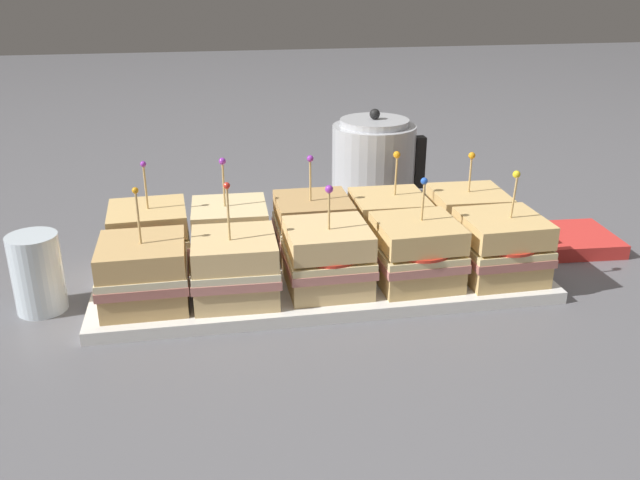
{
  "coord_description": "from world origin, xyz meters",
  "views": [
    {
      "loc": [
        -0.17,
        -0.93,
        0.46
      ],
      "look_at": [
        0.0,
        0.0,
        0.07
      ],
      "focal_mm": 38.0,
      "sensor_mm": 36.0,
      "label": 1
    }
  ],
  "objects_px": {
    "sandwich_front_center": "(330,258)",
    "drinking_glass": "(37,273)",
    "sandwich_back_far_left": "(149,237)",
    "napkin_stack": "(573,240)",
    "sandwich_front_right": "(416,252)",
    "sandwich_back_right": "(389,222)",
    "sandwich_back_center": "(313,227)",
    "serving_platter": "(320,275)",
    "sandwich_front_far_right": "(501,247)",
    "kettle_steel": "(374,166)",
    "sandwich_front_far_left": "(144,273)",
    "sandwich_front_left": "(235,267)",
    "sandwich_back_left": "(230,232)",
    "sandwich_back_far_right": "(467,218)"
  },
  "relations": [
    {
      "from": "sandwich_back_right",
      "to": "napkin_stack",
      "type": "height_order",
      "value": "sandwich_back_right"
    },
    {
      "from": "sandwich_back_far_left",
      "to": "drinking_glass",
      "type": "xyz_separation_m",
      "value": [
        -0.15,
        -0.09,
        -0.01
      ]
    },
    {
      "from": "serving_platter",
      "to": "sandwich_back_center",
      "type": "xyz_separation_m",
      "value": [
        -0.0,
        0.06,
        0.06
      ]
    },
    {
      "from": "sandwich_back_far_left",
      "to": "kettle_steel",
      "type": "xyz_separation_m",
      "value": [
        0.42,
        0.24,
        0.02
      ]
    },
    {
      "from": "sandwich_front_right",
      "to": "sandwich_back_right",
      "type": "xyz_separation_m",
      "value": [
        -0.01,
        0.13,
        -0.0
      ]
    },
    {
      "from": "sandwich_front_right",
      "to": "sandwich_back_left",
      "type": "distance_m",
      "value": 0.29
    },
    {
      "from": "sandwich_front_center",
      "to": "sandwich_front_far_right",
      "type": "xyz_separation_m",
      "value": [
        0.26,
        -0.01,
        0.0
      ]
    },
    {
      "from": "sandwich_front_center",
      "to": "sandwich_back_far_left",
      "type": "xyz_separation_m",
      "value": [
        -0.26,
        0.13,
        0.0
      ]
    },
    {
      "from": "sandwich_front_right",
      "to": "sandwich_front_far_right",
      "type": "height_order",
      "value": "sandwich_front_far_right"
    },
    {
      "from": "sandwich_back_center",
      "to": "drinking_glass",
      "type": "relative_size",
      "value": 1.48
    },
    {
      "from": "sandwich_front_far_left",
      "to": "sandwich_front_right",
      "type": "xyz_separation_m",
      "value": [
        0.39,
        -0.0,
        0.0
      ]
    },
    {
      "from": "sandwich_front_far_right",
      "to": "sandwich_back_center",
      "type": "bearing_deg",
      "value": 153.43
    },
    {
      "from": "sandwich_back_far_left",
      "to": "napkin_stack",
      "type": "bearing_deg",
      "value": -0.51
    },
    {
      "from": "sandwich_front_center",
      "to": "sandwich_back_center",
      "type": "relative_size",
      "value": 0.95
    },
    {
      "from": "sandwich_front_far_left",
      "to": "napkin_stack",
      "type": "xyz_separation_m",
      "value": [
        0.71,
        0.12,
        -0.05
      ]
    },
    {
      "from": "sandwich_back_left",
      "to": "napkin_stack",
      "type": "distance_m",
      "value": 0.59
    },
    {
      "from": "sandwich_front_far_right",
      "to": "sandwich_back_right",
      "type": "bearing_deg",
      "value": 135.3
    },
    {
      "from": "serving_platter",
      "to": "sandwich_front_far_right",
      "type": "relative_size",
      "value": 4.04
    },
    {
      "from": "sandwich_back_right",
      "to": "sandwich_back_far_right",
      "type": "xyz_separation_m",
      "value": [
        0.14,
        -0.0,
        -0.0
      ]
    },
    {
      "from": "serving_platter",
      "to": "sandwich_back_far_left",
      "type": "xyz_separation_m",
      "value": [
        -0.26,
        0.06,
        0.06
      ]
    },
    {
      "from": "sandwich_front_far_right",
      "to": "sandwich_back_center",
      "type": "xyz_separation_m",
      "value": [
        -0.26,
        0.13,
        -0.0
      ]
    },
    {
      "from": "sandwich_back_left",
      "to": "sandwich_back_center",
      "type": "relative_size",
      "value": 1.0
    },
    {
      "from": "serving_platter",
      "to": "kettle_steel",
      "type": "relative_size",
      "value": 3.34
    },
    {
      "from": "serving_platter",
      "to": "kettle_steel",
      "type": "height_order",
      "value": "kettle_steel"
    },
    {
      "from": "sandwich_front_right",
      "to": "sandwich_back_center",
      "type": "distance_m",
      "value": 0.18
    },
    {
      "from": "sandwich_front_far_right",
      "to": "kettle_steel",
      "type": "distance_m",
      "value": 0.39
    },
    {
      "from": "sandwich_front_center",
      "to": "drinking_glass",
      "type": "xyz_separation_m",
      "value": [
        -0.41,
        0.04,
        -0.01
      ]
    },
    {
      "from": "sandwich_back_far_left",
      "to": "sandwich_front_far_right",
      "type": "bearing_deg",
      "value": -14.42
    },
    {
      "from": "sandwich_front_center",
      "to": "drinking_glass",
      "type": "relative_size",
      "value": 1.4
    },
    {
      "from": "sandwich_back_center",
      "to": "sandwich_back_far_right",
      "type": "height_order",
      "value": "sandwich_back_center"
    },
    {
      "from": "serving_platter",
      "to": "napkin_stack",
      "type": "bearing_deg",
      "value": 7.27
    },
    {
      "from": "sandwich_back_far_left",
      "to": "sandwich_back_far_right",
      "type": "relative_size",
      "value": 1.07
    },
    {
      "from": "sandwich_front_left",
      "to": "sandwich_back_left",
      "type": "bearing_deg",
      "value": 89.66
    },
    {
      "from": "sandwich_back_left",
      "to": "kettle_steel",
      "type": "height_order",
      "value": "kettle_steel"
    },
    {
      "from": "sandwich_front_far_left",
      "to": "sandwich_back_left",
      "type": "distance_m",
      "value": 0.18
    },
    {
      "from": "kettle_steel",
      "to": "napkin_stack",
      "type": "distance_m",
      "value": 0.39
    },
    {
      "from": "sandwich_front_far_right",
      "to": "kettle_steel",
      "type": "height_order",
      "value": "kettle_steel"
    },
    {
      "from": "sandwich_back_center",
      "to": "sandwich_back_far_left",
      "type": "bearing_deg",
      "value": 179.52
    },
    {
      "from": "sandwich_front_right",
      "to": "sandwich_back_center",
      "type": "relative_size",
      "value": 0.95
    },
    {
      "from": "sandwich_front_left",
      "to": "kettle_steel",
      "type": "relative_size",
      "value": 0.85
    },
    {
      "from": "sandwich_front_right",
      "to": "sandwich_back_far_right",
      "type": "height_order",
      "value": "sandwich_front_right"
    },
    {
      "from": "sandwich_front_far_left",
      "to": "sandwich_front_far_right",
      "type": "distance_m",
      "value": 0.52
    },
    {
      "from": "sandwich_front_center",
      "to": "sandwich_back_left",
      "type": "bearing_deg",
      "value": 136.31
    },
    {
      "from": "sandwich_front_right",
      "to": "napkin_stack",
      "type": "distance_m",
      "value": 0.35
    },
    {
      "from": "serving_platter",
      "to": "sandwich_front_left",
      "type": "distance_m",
      "value": 0.16
    },
    {
      "from": "sandwich_front_center",
      "to": "sandwich_back_center",
      "type": "height_order",
      "value": "sandwich_back_center"
    },
    {
      "from": "sandwich_back_right",
      "to": "sandwich_back_left",
      "type": "bearing_deg",
      "value": 179.68
    },
    {
      "from": "kettle_steel",
      "to": "sandwich_back_far_left",
      "type": "bearing_deg",
      "value": -150.18
    },
    {
      "from": "serving_platter",
      "to": "sandwich_back_far_left",
      "type": "distance_m",
      "value": 0.27
    },
    {
      "from": "sandwich_front_left",
      "to": "napkin_stack",
      "type": "relative_size",
      "value": 1.22
    }
  ]
}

